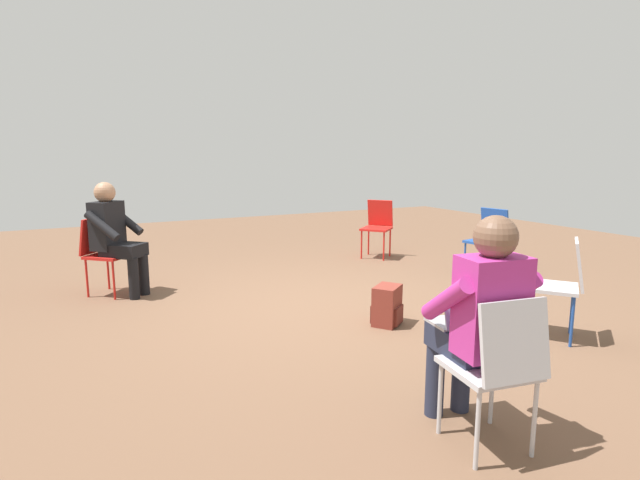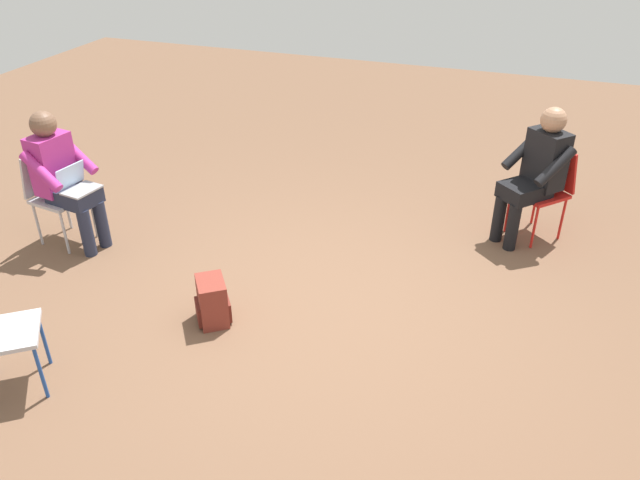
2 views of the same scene
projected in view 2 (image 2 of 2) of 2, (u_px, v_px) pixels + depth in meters
The scene contains 6 objects.
ground_plane at pixel (325, 312), 4.84m from camera, with size 14.59×14.59×0.00m, color brown.
chair_northeast at pixel (546, 186), 5.64m from camera, with size 0.58×0.59×0.85m.
chair_west at pixel (53, 190), 5.56m from camera, with size 0.49×0.46×0.85m.
person_with_laptop at pixel (62, 174), 5.39m from camera, with size 0.56×0.55×1.24m.
person_in_black at pixel (536, 169), 5.48m from camera, with size 0.63×0.63×1.24m.
backpack_near_laptop_user at pixel (213, 304), 4.67m from camera, with size 0.33×0.34×0.36m.
Camera 2 is at (1.25, -3.67, 2.95)m, focal length 35.00 mm.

